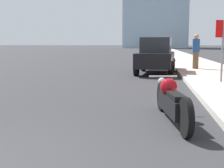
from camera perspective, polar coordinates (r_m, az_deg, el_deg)
name	(u,v)px	position (r m, az deg, el deg)	size (l,w,h in m)	color
sidewalk	(174,54)	(42.98, 11.32, 5.46)	(3.31, 240.00, 0.15)	#B2ADA3
motorcycle	(171,101)	(6.16, 10.79, -3.03)	(0.72, 2.68, 0.82)	black
parked_car_black	(156,56)	(15.67, 8.07, 5.13)	(2.08, 4.28, 1.78)	black
parked_car_yellow	(154,52)	(25.82, 7.77, 5.83)	(1.92, 3.94, 1.54)	gold
parked_car_red	(154,49)	(37.46, 7.75, 6.36)	(1.78, 4.40, 1.60)	red
parked_car_white	(154,47)	(49.12, 7.66, 6.68)	(2.11, 4.67, 1.67)	silver
stop_sign	(223,40)	(11.69, 19.62, 7.60)	(0.57, 0.26, 2.16)	slate
pedestrian	(196,51)	(17.35, 15.09, 5.92)	(0.36, 0.26, 1.84)	brown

